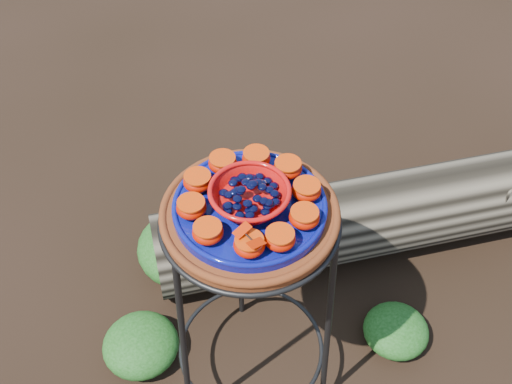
{
  "coord_description": "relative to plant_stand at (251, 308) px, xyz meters",
  "views": [
    {
      "loc": [
        -0.12,
        -0.9,
        1.77
      ],
      "look_at": [
        0.01,
        0.0,
        0.79
      ],
      "focal_mm": 45.0,
      "sensor_mm": 36.0,
      "label": 1
    }
  ],
  "objects": [
    {
      "name": "foliage_right",
      "position": [
        0.45,
        0.05,
        -0.3
      ],
      "size": [
        0.2,
        0.2,
        0.1
      ],
      "primitive_type": "ellipsoid",
      "color": "#123F0D",
      "rests_on": "ground"
    },
    {
      "name": "plant_stand",
      "position": [
        0.0,
        0.0,
        0.0
      ],
      "size": [
        0.44,
        0.44,
        0.7
      ],
      "primitive_type": null,
      "color": "black",
      "rests_on": "ground"
    },
    {
      "name": "driftwood_log",
      "position": [
        0.48,
        0.43,
        -0.21
      ],
      "size": [
        1.5,
        0.52,
        0.28
      ],
      "primitive_type": null,
      "rotation": [
        0.0,
        0.0,
        0.09
      ],
      "color": "black",
      "rests_on": "ground"
    },
    {
      "name": "foliage_left",
      "position": [
        -0.32,
        0.11,
        -0.29
      ],
      "size": [
        0.23,
        0.23,
        0.11
      ],
      "primitive_type": "ellipsoid",
      "color": "#123F0D",
      "rests_on": "ground"
    },
    {
      "name": "orange_half_0",
      "position": [
        -0.02,
        -0.12,
        0.42
      ],
      "size": [
        0.06,
        0.06,
        0.04
      ],
      "primitive_type": "ellipsoid",
      "color": "#B90C00",
      "rests_on": "cobalt_plate"
    },
    {
      "name": "orange_half_8",
      "position": [
        -0.12,
        -0.01,
        0.42
      ],
      "size": [
        0.06,
        0.06,
        0.04
      ],
      "primitive_type": "ellipsoid",
      "color": "#B90C00",
      "rests_on": "cobalt_plate"
    },
    {
      "name": "butterfly",
      "position": [
        -0.02,
        -0.12,
        0.45
      ],
      "size": [
        0.09,
        0.08,
        0.01
      ],
      "primitive_type": null,
      "rotation": [
        0.0,
        0.0,
        0.56
      ],
      "color": "#BF1E00",
      "rests_on": "orange_half_0"
    },
    {
      "name": "glass_gems",
      "position": [
        0.0,
        0.0,
        0.46
      ],
      "size": [
        0.13,
        0.13,
        0.02
      ],
      "primitive_type": null,
      "color": "black",
      "rests_on": "red_bowl"
    },
    {
      "name": "terracotta_saucer",
      "position": [
        0.0,
        0.0,
        0.37
      ],
      "size": [
        0.38,
        0.38,
        0.03
      ],
      "primitive_type": "cylinder",
      "color": "brown",
      "rests_on": "plant_stand"
    },
    {
      "name": "orange_half_2",
      "position": [
        0.1,
        -0.07,
        0.42
      ],
      "size": [
        0.06,
        0.06,
        0.04
      ],
      "primitive_type": "ellipsoid",
      "color": "#B90C00",
      "rests_on": "cobalt_plate"
    },
    {
      "name": "orange_half_4",
      "position": [
        0.1,
        0.08,
        0.42
      ],
      "size": [
        0.06,
        0.06,
        0.04
      ],
      "primitive_type": "ellipsoid",
      "color": "#B90C00",
      "rests_on": "cobalt_plate"
    },
    {
      "name": "ground",
      "position": [
        0.0,
        0.0,
        -0.35
      ],
      "size": [
        60.0,
        60.0,
        0.0
      ],
      "primitive_type": "plane",
      "color": "black"
    },
    {
      "name": "orange_half_6",
      "position": [
        -0.04,
        0.12,
        0.42
      ],
      "size": [
        0.06,
        0.06,
        0.04
      ],
      "primitive_type": "ellipsoid",
      "color": "#B90C00",
      "rests_on": "cobalt_plate"
    },
    {
      "name": "cobalt_plate",
      "position": [
        0.0,
        0.0,
        0.39
      ],
      "size": [
        0.33,
        0.33,
        0.02
      ],
      "primitive_type": "cylinder",
      "color": "#001160",
      "rests_on": "terracotta_saucer"
    },
    {
      "name": "orange_half_1",
      "position": [
        0.04,
        -0.12,
        0.42
      ],
      "size": [
        0.06,
        0.06,
        0.04
      ],
      "primitive_type": "ellipsoid",
      "color": "#B90C00",
      "rests_on": "cobalt_plate"
    },
    {
      "name": "orange_half_3",
      "position": [
        0.12,
        0.01,
        0.42
      ],
      "size": [
        0.06,
        0.06,
        0.04
      ],
      "primitive_type": "ellipsoid",
      "color": "#B90C00",
      "rests_on": "cobalt_plate"
    },
    {
      "name": "orange_half_5",
      "position": [
        0.03,
        0.12,
        0.42
      ],
      "size": [
        0.06,
        0.06,
        0.04
      ],
      "primitive_type": "ellipsoid",
      "color": "#B90C00",
      "rests_on": "cobalt_plate"
    },
    {
      "name": "red_bowl",
      "position": [
        0.0,
        0.0,
        0.43
      ],
      "size": [
        0.16,
        0.16,
        0.05
      ],
      "primitive_type": null,
      "color": "red",
      "rests_on": "cobalt_plate"
    },
    {
      "name": "foliage_back",
      "position": [
        -0.16,
        0.44,
        -0.27
      ],
      "size": [
        0.33,
        0.33,
        0.16
      ],
      "primitive_type": "ellipsoid",
      "color": "#123F0D",
      "rests_on": "ground"
    },
    {
      "name": "orange_half_7",
      "position": [
        -0.1,
        0.07,
        0.42
      ],
      "size": [
        0.06,
        0.06,
        0.04
      ],
      "primitive_type": "ellipsoid",
      "color": "#B90C00",
      "rests_on": "cobalt_plate"
    },
    {
      "name": "orange_half_9",
      "position": [
        -0.1,
        -0.08,
        0.42
      ],
      "size": [
        0.06,
        0.06,
        0.04
      ],
      "primitive_type": "ellipsoid",
      "color": "#B90C00",
      "rests_on": "cobalt_plate"
    }
  ]
}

